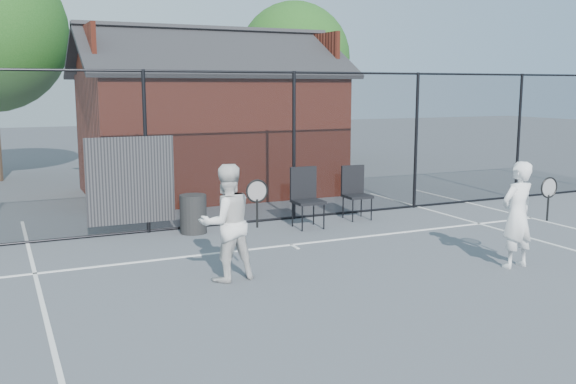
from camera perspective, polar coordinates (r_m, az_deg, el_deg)
name	(u,v)px	position (r m, az deg, el deg)	size (l,w,h in m)	color
ground	(388,296)	(8.53, 8.92, -9.14)	(80.00, 80.00, 0.00)	#4E5359
court_lines	(455,330)	(7.54, 14.60, -11.82)	(11.02, 18.00, 0.01)	silver
fence	(233,152)	(12.51, -4.89, 3.61)	(22.04, 3.00, 3.00)	black
clubhouse	(209,130)	(16.53, -7.01, 5.51)	(6.50, 4.36, 4.19)	maroon
tree_right	(294,58)	(23.49, 0.57, 11.81)	(3.97, 3.97, 5.70)	#301D13
player_front	(517,215)	(10.15, 19.70, -1.90)	(0.74, 0.56, 1.61)	white
player_back	(227,223)	(8.96, -5.48, -2.72)	(0.92, 0.69, 1.64)	silver
chair_left	(308,199)	(12.28, 1.80, -0.62)	(0.55, 0.57, 1.14)	black
chair_right	(357,194)	(13.16, 6.18, -0.15)	(0.51, 0.53, 1.07)	black
waste_bin	(193,214)	(12.01, -8.42, -1.95)	(0.49, 0.49, 0.72)	black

